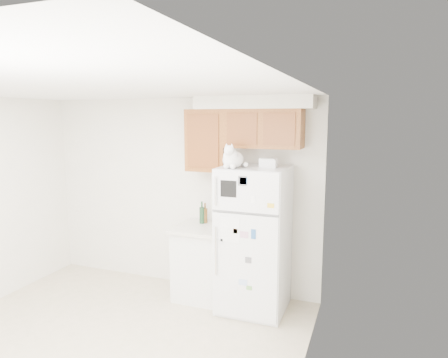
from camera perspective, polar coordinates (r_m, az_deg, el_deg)
The scene contains 8 objects.
room_shell at distance 3.77m, azimuth -16.90°, elevation -0.44°, with size 3.84×4.04×2.52m.
refrigerator at distance 4.70m, azimuth 4.28°, elevation -8.58°, with size 0.76×0.78×1.70m.
base_counter at distance 5.12m, azimuth -3.13°, elevation -11.70°, with size 0.64×0.64×0.92m.
cat at distance 4.39m, azimuth 1.22°, elevation 2.95°, with size 0.28×0.40×0.28m.
storage_box_back at distance 4.50m, azimuth 6.34°, elevation 2.32°, with size 0.18×0.13×0.10m, color white.
storage_box_front at distance 4.46m, azimuth 6.46°, elevation 2.20°, with size 0.15×0.11×0.09m, color white.
bottle_green at distance 5.08m, azimuth -3.17°, elevation -4.79°, with size 0.07×0.07×0.28m, color #19381E, non-canonical shape.
bottle_amber at distance 5.10m, azimuth -2.72°, elevation -4.88°, with size 0.06×0.06×0.26m, color #593814, non-canonical shape.
Camera 1 is at (2.40, -2.71, 2.25)m, focal length 32.00 mm.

